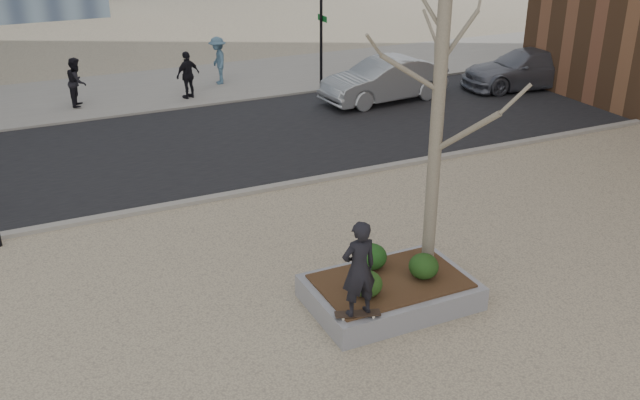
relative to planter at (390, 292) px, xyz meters
name	(u,v)px	position (x,y,z in m)	size (l,w,h in m)	color
ground	(342,315)	(-1.00, 0.00, -0.23)	(120.00, 120.00, 0.00)	tan
street	(190,147)	(-1.00, 10.00, -0.21)	(60.00, 8.00, 0.02)	black
far_sidewalk	(139,90)	(-1.00, 17.00, -0.21)	(60.00, 6.00, 0.02)	gray
planter	(390,292)	(0.00, 0.00, 0.00)	(3.00, 2.00, 0.45)	gray
planter_mulch	(390,281)	(0.00, 0.00, 0.25)	(2.70, 1.70, 0.04)	#382314
sycamore_tree	(439,96)	(1.00, 0.30, 3.56)	(2.80, 2.80, 6.60)	gray
shrub_left	(367,284)	(-0.66, -0.28, 0.50)	(0.55, 0.55, 0.47)	#1C3E14
shrub_middle	(372,257)	(-0.11, 0.54, 0.51)	(0.58, 0.58, 0.49)	#153410
shrub_right	(424,266)	(0.59, -0.18, 0.50)	(0.56, 0.56, 0.47)	#133611
skateboard	(358,315)	(-1.10, -0.77, 0.26)	(0.78, 0.20, 0.07)	black
skateboarder	(359,269)	(-1.10, -0.77, 1.16)	(0.63, 0.41, 1.73)	black
car_silver	(384,80)	(6.66, 11.80, 0.56)	(1.61, 4.63, 1.53)	#93969A
car_third	(525,69)	(12.48, 11.13, 0.52)	(2.03, 4.98, 1.45)	slate
pedestrian_a	(77,82)	(-3.34, 15.86, 0.65)	(0.83, 0.64, 1.70)	black
pedestrian_b	(218,60)	(2.05, 16.65, 0.71)	(1.17, 0.67, 1.82)	#476881
pedestrian_c	(188,75)	(0.44, 15.16, 0.65)	(1.00, 0.42, 1.70)	black
traffic_light_far	(321,28)	(5.50, 14.60, 2.02)	(0.60, 2.48, 4.50)	black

